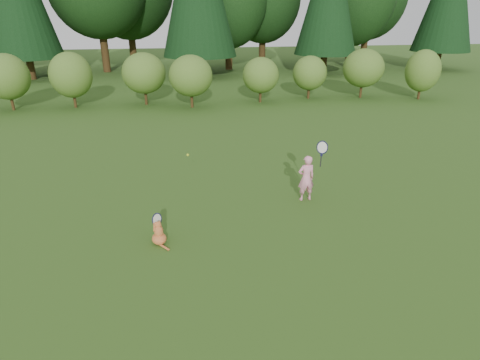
{
  "coord_description": "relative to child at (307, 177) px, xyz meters",
  "views": [
    {
      "loc": [
        -1.32,
        -8.27,
        4.56
      ],
      "look_at": [
        0.2,
        0.8,
        0.7
      ],
      "focal_mm": 30.0,
      "sensor_mm": 36.0,
      "label": 1
    }
  ],
  "objects": [
    {
      "name": "tennis_ball",
      "position": [
        -2.99,
        0.55,
        0.59
      ],
      "size": [
        0.07,
        0.07,
        0.07
      ],
      "color": "#C9CF18",
      "rests_on": "ground"
    },
    {
      "name": "shrub_row",
      "position": [
        -1.95,
        12.16,
        0.76
      ],
      "size": [
        28.0,
        3.0,
        2.8
      ],
      "primitive_type": null,
      "color": "#486920",
      "rests_on": "ground"
    },
    {
      "name": "cat",
      "position": [
        -3.75,
        -1.53,
        -0.37
      ],
      "size": [
        0.44,
        0.73,
        0.72
      ],
      "rotation": [
        0.0,
        0.0,
        0.19
      ],
      "color": "#D05128",
      "rests_on": "ground"
    },
    {
      "name": "ground",
      "position": [
        -1.95,
        -0.84,
        -0.64
      ],
      "size": [
        100.0,
        100.0,
        0.0
      ],
      "primitive_type": "plane",
      "color": "#2A4C15",
      "rests_on": "ground"
    },
    {
      "name": "child",
      "position": [
        0.0,
        0.0,
        0.0
      ],
      "size": [
        0.69,
        0.44,
        1.83
      ],
      "rotation": [
        0.0,
        0.0,
        3.22
      ],
      "color": "pink",
      "rests_on": "ground"
    }
  ]
}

